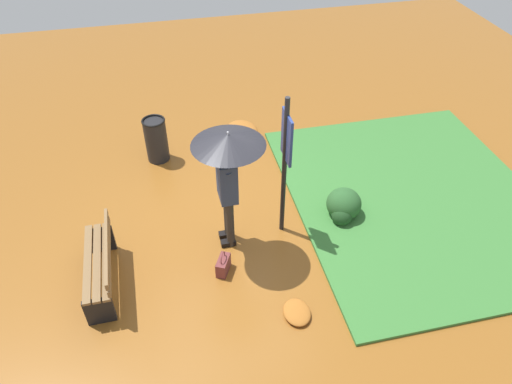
% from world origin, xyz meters
% --- Properties ---
extents(ground_plane, '(18.00, 18.00, 0.00)m').
position_xyz_m(ground_plane, '(0.00, 0.00, 0.00)').
color(ground_plane, brown).
extents(grass_verge, '(4.80, 4.00, 0.05)m').
position_xyz_m(grass_verge, '(-0.09, 3.19, 0.03)').
color(grass_verge, '#387533').
rests_on(grass_verge, ground_plane).
extents(person_with_umbrella, '(0.96, 0.96, 2.04)m').
position_xyz_m(person_with_umbrella, '(0.26, 0.01, 1.55)').
color(person_with_umbrella, '#2D2823').
rests_on(person_with_umbrella, ground_plane).
extents(info_sign_post, '(0.44, 0.07, 2.30)m').
position_xyz_m(info_sign_post, '(0.11, 0.84, 1.44)').
color(info_sign_post, black).
rests_on(info_sign_post, ground_plane).
extents(handbag, '(0.33, 0.26, 0.37)m').
position_xyz_m(handbag, '(0.76, -0.20, 0.13)').
color(handbag, brown).
rests_on(handbag, ground_plane).
extents(park_bench, '(1.40, 0.38, 0.75)m').
position_xyz_m(park_bench, '(0.61, -1.82, 0.40)').
color(park_bench, black).
rests_on(park_bench, ground_plane).
extents(trash_bin, '(0.42, 0.42, 0.83)m').
position_xyz_m(trash_bin, '(-2.17, -0.91, 0.42)').
color(trash_bin, black).
rests_on(trash_bin, ground_plane).
extents(shrub_cluster, '(0.61, 0.55, 0.50)m').
position_xyz_m(shrub_cluster, '(0.07, 1.84, 0.23)').
color(shrub_cluster, '#285628').
rests_on(shrub_cluster, ground_plane).
extents(leaf_pile_near_person, '(0.44, 0.35, 0.10)m').
position_xyz_m(leaf_pile_near_person, '(1.70, 0.61, 0.05)').
color(leaf_pile_near_person, '#A86023').
rests_on(leaf_pile_near_person, ground_plane).
extents(leaf_pile_by_bench, '(0.79, 0.63, 0.17)m').
position_xyz_m(leaf_pile_by_bench, '(-2.60, 0.74, 0.09)').
color(leaf_pile_by_bench, '#A86023').
rests_on(leaf_pile_by_bench, ground_plane).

